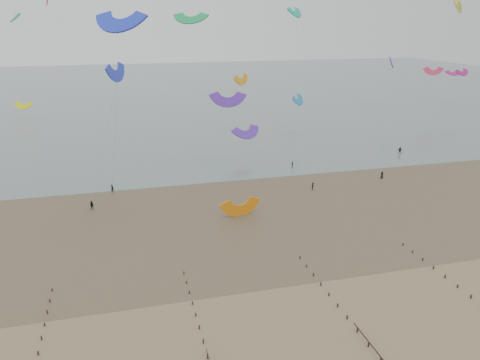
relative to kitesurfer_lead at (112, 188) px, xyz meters
name	(u,v)px	position (x,y,z in m)	size (l,w,h in m)	color
ground	(305,307)	(23.98, -49.40, -0.91)	(500.00, 500.00, 0.00)	brown
sea_and_shore	(218,209)	(19.90, -14.99, -0.90)	(500.00, 665.00, 0.03)	#475654
kitesurfer_lead	(112,188)	(0.00, 0.00, 0.00)	(0.66, 0.44, 1.82)	black
kitesurfers	(286,173)	(39.41, 0.70, -0.05)	(125.12, 21.72, 1.83)	black
grounded_kite	(240,216)	(23.30, -18.87, -0.91)	(6.84, 3.58, 5.21)	orange
kites_airborne	(202,70)	(26.35, 36.74, 20.42)	(241.87, 121.83, 40.54)	yellow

